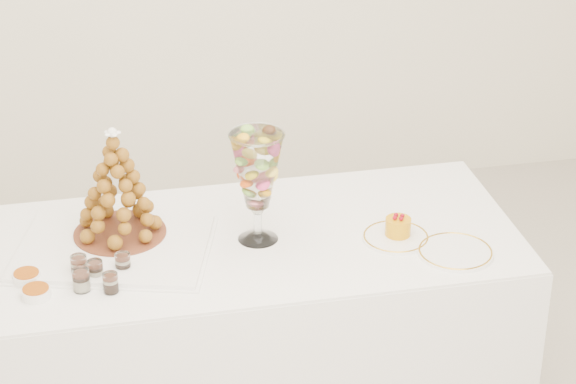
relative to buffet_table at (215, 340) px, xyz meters
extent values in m
cube|color=white|center=(0.00, 0.00, 0.00)|extent=(2.02, 0.81, 0.76)
cube|color=white|center=(0.00, 0.00, 0.38)|extent=(2.01, 0.81, 0.01)
cube|color=white|center=(-0.31, 0.01, 0.39)|extent=(0.69, 0.59, 0.02)
cylinder|color=white|center=(0.15, -0.01, 0.39)|extent=(0.13, 0.13, 0.02)
cylinder|color=white|center=(0.15, -0.01, 0.45)|extent=(0.03, 0.03, 0.09)
sphere|color=white|center=(0.15, -0.01, 0.50)|extent=(0.04, 0.04, 0.04)
cylinder|color=white|center=(0.59, -0.10, 0.39)|extent=(0.22, 0.22, 0.01)
cylinder|color=white|center=(0.75, -0.23, 0.39)|extent=(0.24, 0.24, 0.01)
cylinder|color=white|center=(-0.43, -0.12, 0.42)|extent=(0.06, 0.06, 0.07)
cylinder|color=white|center=(-0.38, -0.15, 0.42)|extent=(0.06, 0.06, 0.06)
cylinder|color=white|center=(-0.29, -0.12, 0.42)|extent=(0.05, 0.05, 0.06)
cylinder|color=white|center=(-0.42, -0.20, 0.42)|extent=(0.06, 0.06, 0.07)
cylinder|color=white|center=(-0.34, -0.23, 0.41)|extent=(0.06, 0.06, 0.06)
cylinder|color=white|center=(-0.59, -0.12, 0.40)|extent=(0.09, 0.09, 0.03)
cylinder|color=white|center=(-0.56, -0.21, 0.40)|extent=(0.09, 0.09, 0.03)
cylinder|color=brown|center=(-0.29, 0.08, 0.41)|extent=(0.30, 0.30, 0.01)
cone|color=brown|center=(-0.29, 0.08, 0.59)|extent=(0.31, 0.31, 0.36)
sphere|color=white|center=(-0.29, 0.08, 0.76)|extent=(0.04, 0.04, 0.04)
cylinder|color=orange|center=(0.60, -0.09, 0.42)|extent=(0.08, 0.08, 0.06)
sphere|color=maroon|center=(0.61, -0.09, 0.46)|extent=(0.01, 0.01, 0.01)
sphere|color=maroon|center=(0.60, -0.08, 0.46)|extent=(0.01, 0.01, 0.01)
sphere|color=maroon|center=(0.59, -0.10, 0.46)|extent=(0.01, 0.01, 0.01)
sphere|color=maroon|center=(0.60, -0.11, 0.46)|extent=(0.01, 0.01, 0.01)
camera|label=1|loc=(-0.41, -3.12, 2.21)|focal=70.00mm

